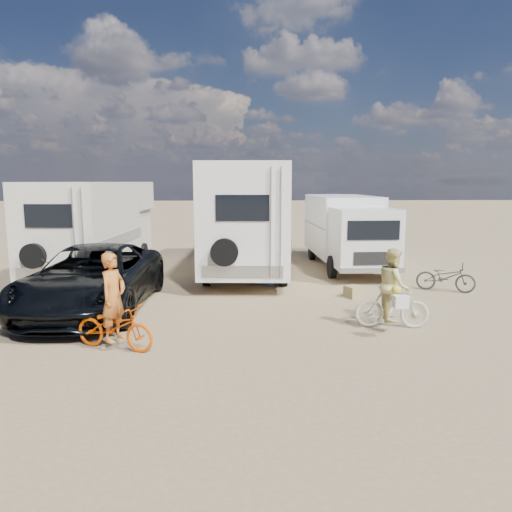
{
  "coord_description": "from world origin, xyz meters",
  "views": [
    {
      "loc": [
        -0.8,
        -9.91,
        3.16
      ],
      "look_at": [
        -0.14,
        1.95,
        1.3
      ],
      "focal_mm": 33.48,
      "sensor_mm": 36.0,
      "label": 1
    }
  ],
  "objects": [
    {
      "name": "bike_man",
      "position": [
        -2.99,
        -1.06,
        0.44
      ],
      "size": [
        1.76,
        1.18,
        0.87
      ],
      "primitive_type": "imported",
      "rotation": [
        0.0,
        0.0,
        1.17
      ],
      "color": "#DB4B00",
      "rests_on": "ground"
    },
    {
      "name": "crate",
      "position": [
        2.59,
        2.73,
        0.16
      ],
      "size": [
        0.53,
        0.53,
        0.32
      ],
      "primitive_type": "cube",
      "rotation": [
        0.0,
        0.0,
        0.43
      ],
      "color": "#908352",
      "rests_on": "ground"
    },
    {
      "name": "bike_woman",
      "position": [
        2.71,
        -0.03,
        0.48
      ],
      "size": [
        1.63,
        0.68,
        0.95
      ],
      "primitive_type": "imported",
      "rotation": [
        0.0,
        0.0,
        1.42
      ],
      "color": "beige",
      "rests_on": "ground"
    },
    {
      "name": "cooler",
      "position": [
        0.37,
        4.6,
        0.22
      ],
      "size": [
        0.65,
        0.56,
        0.43
      ],
      "primitive_type": "cube",
      "rotation": [
        0.0,
        0.0,
        -0.36
      ],
      "color": "#2B5190",
      "rests_on": "ground"
    },
    {
      "name": "rider_woman",
      "position": [
        2.71,
        -0.03,
        0.79
      ],
      "size": [
        0.71,
        0.85,
        1.58
      ],
      "primitive_type": "imported",
      "rotation": [
        0.0,
        0.0,
        1.42
      ],
      "color": "#DBD180",
      "rests_on": "ground"
    },
    {
      "name": "rider_man",
      "position": [
        -2.99,
        -1.06,
        0.84
      ],
      "size": [
        0.61,
        0.72,
        1.68
      ],
      "primitive_type": "imported",
      "rotation": [
        0.0,
        0.0,
        1.17
      ],
      "color": "#C06726",
      "rests_on": "ground"
    },
    {
      "name": "rv_left",
      "position": [
        -5.4,
        6.73,
        1.57
      ],
      "size": [
        2.86,
        7.25,
        3.14
      ],
      "primitive_type": null,
      "rotation": [
        0.0,
        0.0,
        -0.07
      ],
      "color": "silver",
      "rests_on": "ground"
    },
    {
      "name": "ground",
      "position": [
        0.0,
        0.0,
        0.0
      ],
      "size": [
        140.0,
        140.0,
        0.0
      ],
      "primitive_type": "plane",
      "color": "#9C825D",
      "rests_on": "ground"
    },
    {
      "name": "rv_main",
      "position": [
        -0.16,
        6.78,
        1.85
      ],
      "size": [
        3.18,
        8.14,
        3.71
      ],
      "primitive_type": null,
      "rotation": [
        0.0,
        0.0,
        -0.07
      ],
      "color": "white",
      "rests_on": "ground"
    },
    {
      "name": "box_truck",
      "position": [
        3.5,
        7.25,
        1.31
      ],
      "size": [
        2.14,
        6.31,
        2.62
      ],
      "primitive_type": null,
      "rotation": [
        0.0,
        0.0,
        0.0
      ],
      "color": "silver",
      "rests_on": "ground"
    },
    {
      "name": "dark_suv",
      "position": [
        -4.19,
        1.86,
        0.79
      ],
      "size": [
        2.88,
        5.82,
        1.59
      ],
      "primitive_type": "imported",
      "rotation": [
        0.0,
        0.0,
        -0.04
      ],
      "color": "black",
      "rests_on": "ground"
    },
    {
      "name": "bike_parked",
      "position": [
        5.44,
        3.31,
        0.43
      ],
      "size": [
        1.7,
        1.24,
        0.85
      ],
      "primitive_type": "imported",
      "rotation": [
        0.0,
        0.0,
        1.1
      ],
      "color": "#2A2D2A",
      "rests_on": "ground"
    }
  ]
}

